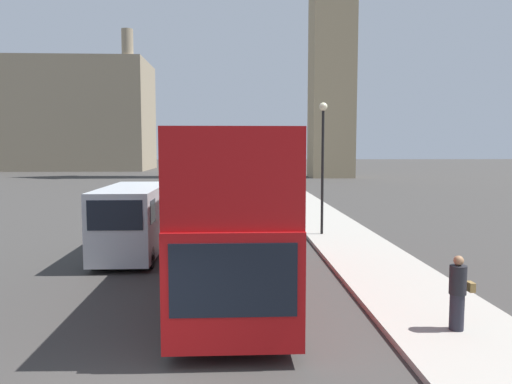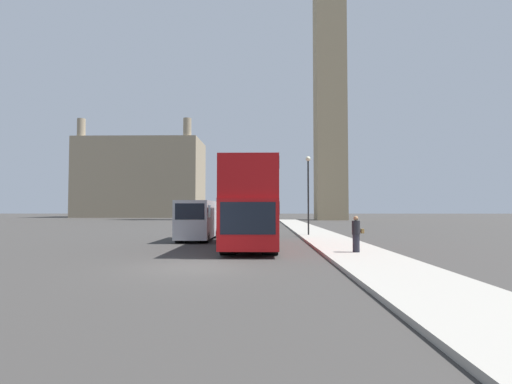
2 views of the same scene
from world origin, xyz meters
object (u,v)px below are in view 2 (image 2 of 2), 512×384
street_lamp (308,183)px  clock_tower (329,25)px  red_double_decker_bus (252,202)px  pedestrian (356,234)px  white_van (197,219)px

street_lamp → clock_tower: bearing=78.4°
red_double_decker_bus → pedestrian: size_ratio=6.54×
pedestrian → clock_tower: bearing=81.6°
pedestrian → red_double_decker_bus: bearing=141.7°
clock_tower → white_van: size_ratio=12.78×
red_double_decker_bus → street_lamp: (3.96, 7.98, 1.51)m
clock_tower → pedestrian: 66.01m
red_double_decker_bus → white_van: red_double_decker_bus is taller
red_double_decker_bus → pedestrian: red_double_decker_bus is taller
red_double_decker_bus → street_lamp: bearing=63.6°
red_double_decker_bus → pedestrian: (4.75, -3.75, -1.49)m
white_van → street_lamp: size_ratio=0.95×
clock_tower → white_van: (-16.56, -47.14, -34.81)m
pedestrian → white_van: bearing=136.2°
pedestrian → street_lamp: 12.14m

